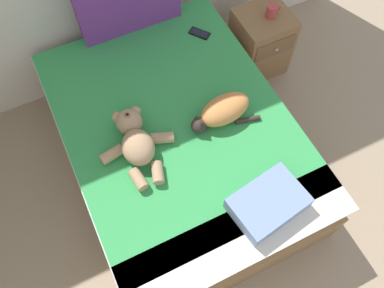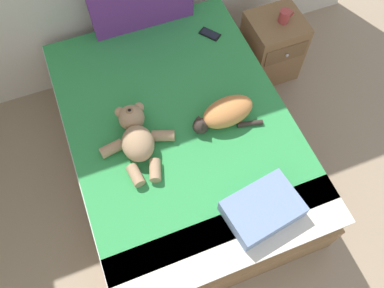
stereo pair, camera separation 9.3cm
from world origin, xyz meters
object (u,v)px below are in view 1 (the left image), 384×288
object	(u,v)px
bed	(178,144)
mug	(272,11)
cat	(222,111)
cell_phone	(200,33)
teddy_bear	(136,140)
patterned_cushion	(128,1)
throw_pillow	(268,203)
nightstand	(260,42)

from	to	relation	value
bed	mug	xyz separation A→B (m)	(1.04, 0.55, 0.31)
cat	cell_phone	world-z (taller)	cat
bed	cell_phone	distance (m)	0.82
cat	teddy_bear	bearing A→B (deg)	175.96
patterned_cushion	teddy_bear	bearing A→B (deg)	-110.20
throw_pillow	nightstand	world-z (taller)	throw_pillow
bed	cat	bearing A→B (deg)	-18.69
cell_phone	nightstand	size ratio (longest dim) A/B	0.30
cat	teddy_bear	distance (m)	0.56
patterned_cushion	throw_pillow	size ratio (longest dim) A/B	1.82
bed	patterned_cushion	size ratio (longest dim) A/B	2.67
patterned_cushion	mug	xyz separation A→B (m)	(0.98, -0.34, -0.20)
cell_phone	throw_pillow	size ratio (longest dim) A/B	0.40
bed	nightstand	size ratio (longest dim) A/B	3.55
throw_pillow	patterned_cushion	bearing A→B (deg)	95.63
throw_pillow	teddy_bear	bearing A→B (deg)	126.90
teddy_bear	mug	distance (m)	1.46
bed	cell_phone	world-z (taller)	cell_phone
patterned_cushion	nightstand	size ratio (longest dim) A/B	1.33
cat	bed	bearing A→B (deg)	161.31
teddy_bear	throw_pillow	size ratio (longest dim) A/B	1.32
mug	teddy_bear	bearing A→B (deg)	-155.37
bed	patterned_cushion	world-z (taller)	patterned_cushion
bed	nightstand	bearing A→B (deg)	29.49
throw_pillow	nightstand	distance (m)	1.55
bed	patterned_cushion	xyz separation A→B (m)	(0.06, 0.89, 0.51)
patterned_cushion	teddy_bear	world-z (taller)	patterned_cushion
teddy_bear	throw_pillow	xyz separation A→B (m)	(0.51, -0.67, -0.02)
teddy_bear	mug	xyz separation A→B (m)	(1.32, 0.61, -0.05)
bed	mug	world-z (taller)	mug
patterned_cushion	nightstand	distance (m)	1.12
mug	throw_pillow	bearing A→B (deg)	-122.49
cell_phone	nightstand	world-z (taller)	cell_phone
nightstand	mug	distance (m)	0.32
patterned_cushion	cell_phone	bearing A→B (deg)	-35.00
teddy_bear	cell_phone	distance (m)	1.00
cat	nightstand	bearing A→B (deg)	42.15
patterned_cushion	cell_phone	size ratio (longest dim) A/B	4.50
cat	nightstand	size ratio (longest dim) A/B	0.79
teddy_bear	bed	bearing A→B (deg)	10.39
cat	throw_pillow	xyz separation A→B (m)	(-0.05, -0.64, -0.02)
cell_phone	throw_pillow	xyz separation A→B (m)	(-0.25, -1.33, 0.05)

